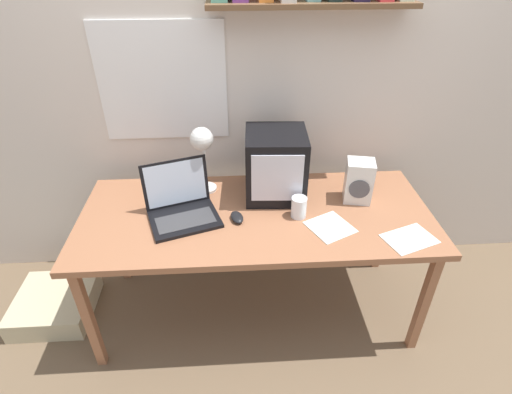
# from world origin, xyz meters

# --- Properties ---
(ground_plane) EXTENTS (12.00, 12.00, 0.00)m
(ground_plane) POSITION_xyz_m (0.00, 0.00, 0.00)
(ground_plane) COLOR brown
(back_wall) EXTENTS (5.60, 0.24, 2.60)m
(back_wall) POSITION_xyz_m (0.00, 0.53, 1.31)
(back_wall) COLOR silver
(back_wall) RESTS_ON ground_plane
(corner_desk) EXTENTS (1.83, 0.78, 0.72)m
(corner_desk) POSITION_xyz_m (0.00, 0.00, 0.67)
(corner_desk) COLOR #9A6242
(corner_desk) RESTS_ON ground_plane
(crt_monitor) EXTENTS (0.33, 0.34, 0.36)m
(crt_monitor) POSITION_xyz_m (0.12, 0.18, 0.91)
(crt_monitor) COLOR black
(crt_monitor) RESTS_ON corner_desk
(laptop) EXTENTS (0.41, 0.38, 0.27)m
(laptop) POSITION_xyz_m (-0.38, 0.01, 0.79)
(laptop) COLOR black
(laptop) RESTS_ON corner_desk
(desk_lamp) EXTENTS (0.12, 0.19, 0.41)m
(desk_lamp) POSITION_xyz_m (-0.27, 0.19, 1.03)
(desk_lamp) COLOR silver
(desk_lamp) RESTS_ON corner_desk
(juice_glass) EXTENTS (0.08, 0.08, 0.11)m
(juice_glass) POSITION_xyz_m (0.22, -0.04, 0.77)
(juice_glass) COLOR white
(juice_glass) RESTS_ON corner_desk
(space_heater) EXTENTS (0.17, 0.15, 0.23)m
(space_heater) POSITION_xyz_m (0.56, 0.09, 0.84)
(space_heater) COLOR silver
(space_heater) RESTS_ON corner_desk
(computer_mouse) EXTENTS (0.09, 0.12, 0.03)m
(computer_mouse) POSITION_xyz_m (-0.10, -0.05, 0.74)
(computer_mouse) COLOR black
(computer_mouse) RESTS_ON corner_desk
(loose_paper_near_laptop) EXTENTS (0.28, 0.24, 0.00)m
(loose_paper_near_laptop) POSITION_xyz_m (0.72, -0.26, 0.73)
(loose_paper_near_laptop) COLOR white
(loose_paper_near_laptop) RESTS_ON corner_desk
(open_notebook) EXTENTS (0.26, 0.27, 0.00)m
(open_notebook) POSITION_xyz_m (0.36, -0.14, 0.73)
(open_notebook) COLOR silver
(open_notebook) RESTS_ON corner_desk
(floor_cushion) EXTENTS (0.44, 0.44, 0.14)m
(floor_cushion) POSITION_xyz_m (-1.22, 0.04, 0.07)
(floor_cushion) COLOR #C2B792
(floor_cushion) RESTS_ON ground_plane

